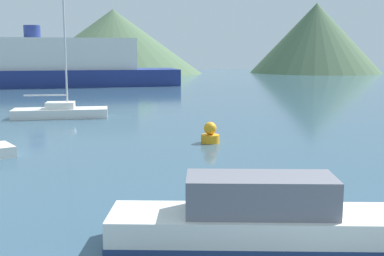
% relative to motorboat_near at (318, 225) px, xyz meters
% --- Properties ---
extents(motorboat_near, '(9.52, 3.16, 2.00)m').
position_rel_motorboat_near_xyz_m(motorboat_near, '(0.00, 0.00, 0.00)').
color(motorboat_near, white).
rests_on(motorboat_near, ground_plane).
extents(sailboat_middle, '(6.20, 2.14, 9.60)m').
position_rel_motorboat_near_xyz_m(sailboat_middle, '(-8.31, 23.00, -0.05)').
color(sailboat_middle, white).
rests_on(sailboat_middle, ground_plane).
extents(ferry_distant, '(37.49, 11.12, 7.72)m').
position_rel_motorboat_near_xyz_m(ferry_distant, '(-15.32, 54.83, 2.21)').
color(ferry_distant, navy).
rests_on(ferry_distant, ground_plane).
extents(buoy_marker, '(0.88, 0.88, 1.01)m').
position_rel_motorboat_near_xyz_m(buoy_marker, '(-0.10, 12.64, -0.08)').
color(buoy_marker, orange).
rests_on(buoy_marker, ground_plane).
extents(hill_central, '(36.50, 36.50, 13.05)m').
position_rel_motorboat_near_xyz_m(hill_central, '(-5.57, 92.03, 6.03)').
color(hill_central, '#4C6647').
rests_on(hill_central, ground_plane).
extents(hill_east, '(27.81, 27.81, 14.71)m').
position_rel_motorboat_near_xyz_m(hill_east, '(37.27, 89.86, 6.86)').
color(hill_east, '#4C6647').
rests_on(hill_east, ground_plane).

